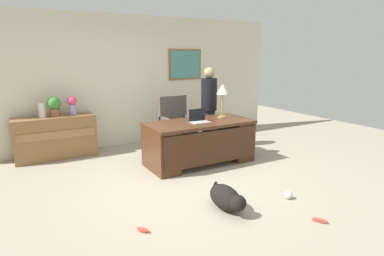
{
  "coord_description": "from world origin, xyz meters",
  "views": [
    {
      "loc": [
        -2.38,
        -4.17,
        1.92
      ],
      "look_at": [
        0.18,
        0.3,
        0.75
      ],
      "focal_mm": 30.76,
      "sensor_mm": 36.0,
      "label": 1
    }
  ],
  "objects_px": {
    "credenza": "(55,137)",
    "desk_lamp": "(223,91)",
    "dog_toy_plush": "(143,230)",
    "potted_plant": "(54,106)",
    "dog_toy_bone": "(320,220)",
    "person_standing": "(209,107)",
    "desk": "(200,141)",
    "laptop": "(199,119)",
    "vase_empty": "(42,110)",
    "dog_lying": "(227,198)",
    "armchair": "(176,126)",
    "dog_toy_ball": "(288,195)",
    "vase_with_flowers": "(72,104)"
  },
  "relations": [
    {
      "from": "credenza",
      "to": "potted_plant",
      "type": "xyz_separation_m",
      "value": [
        0.03,
        0.0,
        0.59
      ]
    },
    {
      "from": "laptop",
      "to": "desk_lamp",
      "type": "height_order",
      "value": "desk_lamp"
    },
    {
      "from": "vase_with_flowers",
      "to": "dog_toy_ball",
      "type": "xyz_separation_m",
      "value": [
        2.1,
        -3.49,
        -0.94
      ]
    },
    {
      "from": "credenza",
      "to": "desk_lamp",
      "type": "bearing_deg",
      "value": -28.55
    },
    {
      "from": "dog_lying",
      "to": "vase_empty",
      "type": "height_order",
      "value": "vase_empty"
    },
    {
      "from": "desk",
      "to": "desk_lamp",
      "type": "height_order",
      "value": "desk_lamp"
    },
    {
      "from": "dog_toy_ball",
      "to": "dog_toy_bone",
      "type": "bearing_deg",
      "value": -103.63
    },
    {
      "from": "potted_plant",
      "to": "dog_toy_bone",
      "type": "height_order",
      "value": "potted_plant"
    },
    {
      "from": "desk_lamp",
      "to": "vase_empty",
      "type": "xyz_separation_m",
      "value": [
        -2.92,
        1.49,
        -0.32
      ]
    },
    {
      "from": "potted_plant",
      "to": "dog_toy_bone",
      "type": "xyz_separation_m",
      "value": [
        2.25,
        -4.13,
        -0.96
      ]
    },
    {
      "from": "person_standing",
      "to": "potted_plant",
      "type": "height_order",
      "value": "person_standing"
    },
    {
      "from": "laptop",
      "to": "potted_plant",
      "type": "distance_m",
      "value": 2.67
    },
    {
      "from": "desk",
      "to": "laptop",
      "type": "relative_size",
      "value": 5.84
    },
    {
      "from": "person_standing",
      "to": "desk",
      "type": "bearing_deg",
      "value": -130.75
    },
    {
      "from": "desk",
      "to": "potted_plant",
      "type": "height_order",
      "value": "potted_plant"
    },
    {
      "from": "desk",
      "to": "dog_toy_plush",
      "type": "distance_m",
      "value": 2.45
    },
    {
      "from": "desk",
      "to": "vase_empty",
      "type": "height_order",
      "value": "vase_empty"
    },
    {
      "from": "dog_lying",
      "to": "vase_with_flowers",
      "type": "height_order",
      "value": "vase_with_flowers"
    },
    {
      "from": "laptop",
      "to": "vase_empty",
      "type": "distance_m",
      "value": 2.84
    },
    {
      "from": "dog_lying",
      "to": "desk",
      "type": "bearing_deg",
      "value": 69.3
    },
    {
      "from": "laptop",
      "to": "desk_lamp",
      "type": "xyz_separation_m",
      "value": [
        0.59,
        0.15,
        0.43
      ]
    },
    {
      "from": "vase_with_flowers",
      "to": "dog_toy_bone",
      "type": "relative_size",
      "value": 1.91
    },
    {
      "from": "dog_lying",
      "to": "potted_plant",
      "type": "distance_m",
      "value": 3.74
    },
    {
      "from": "dog_toy_plush",
      "to": "dog_lying",
      "type": "bearing_deg",
      "value": -1.25
    },
    {
      "from": "credenza",
      "to": "vase_empty",
      "type": "relative_size",
      "value": 5.49
    },
    {
      "from": "dog_toy_ball",
      "to": "potted_plant",
      "type": "bearing_deg",
      "value": 124.66
    },
    {
      "from": "dog_toy_bone",
      "to": "dog_toy_plush",
      "type": "relative_size",
      "value": 1.12
    },
    {
      "from": "dog_toy_bone",
      "to": "dog_toy_plush",
      "type": "bearing_deg",
      "value": 156.14
    },
    {
      "from": "dog_lying",
      "to": "person_standing",
      "type": "bearing_deg",
      "value": 62.01
    },
    {
      "from": "person_standing",
      "to": "desk_lamp",
      "type": "relative_size",
      "value": 2.68
    },
    {
      "from": "laptop",
      "to": "dog_toy_bone",
      "type": "height_order",
      "value": "laptop"
    },
    {
      "from": "person_standing",
      "to": "dog_toy_plush",
      "type": "bearing_deg",
      "value": -134.65
    },
    {
      "from": "person_standing",
      "to": "dog_toy_ball",
      "type": "relative_size",
      "value": 15.17
    },
    {
      "from": "desk",
      "to": "laptop",
      "type": "bearing_deg",
      "value": -171.3
    },
    {
      "from": "vase_with_flowers",
      "to": "dog_toy_plush",
      "type": "bearing_deg",
      "value": -88.69
    },
    {
      "from": "vase_empty",
      "to": "dog_toy_plush",
      "type": "xyz_separation_m",
      "value": [
        0.6,
        -3.3,
        -0.9
      ]
    },
    {
      "from": "desk_lamp",
      "to": "armchair",
      "type": "bearing_deg",
      "value": 119.59
    },
    {
      "from": "credenza",
      "to": "armchair",
      "type": "distance_m",
      "value": 2.3
    },
    {
      "from": "desk_lamp",
      "to": "dog_toy_plush",
      "type": "relative_size",
      "value": 3.75
    },
    {
      "from": "person_standing",
      "to": "potted_plant",
      "type": "xyz_separation_m",
      "value": [
        -2.82,
        0.84,
        0.14
      ]
    },
    {
      "from": "vase_with_flowers",
      "to": "armchair",
      "type": "bearing_deg",
      "value": -17.56
    },
    {
      "from": "vase_with_flowers",
      "to": "dog_toy_plush",
      "type": "height_order",
      "value": "vase_with_flowers"
    },
    {
      "from": "vase_empty",
      "to": "dog_toy_bone",
      "type": "xyz_separation_m",
      "value": [
        2.47,
        -4.13,
        -0.9
      ]
    },
    {
      "from": "armchair",
      "to": "vase_with_flowers",
      "type": "xyz_separation_m",
      "value": [
        -1.88,
        0.6,
        0.51
      ]
    },
    {
      "from": "credenza",
      "to": "person_standing",
      "type": "relative_size",
      "value": 0.86
    },
    {
      "from": "dog_lying",
      "to": "vase_empty",
      "type": "bearing_deg",
      "value": 117.25
    },
    {
      "from": "potted_plant",
      "to": "dog_toy_plush",
      "type": "relative_size",
      "value": 2.19
    },
    {
      "from": "laptop",
      "to": "desk_lamp",
      "type": "relative_size",
      "value": 0.52
    },
    {
      "from": "desk",
      "to": "dog_toy_bone",
      "type": "bearing_deg",
      "value": -87.4
    },
    {
      "from": "potted_plant",
      "to": "dog_toy_ball",
      "type": "distance_m",
      "value": 4.34
    }
  ]
}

